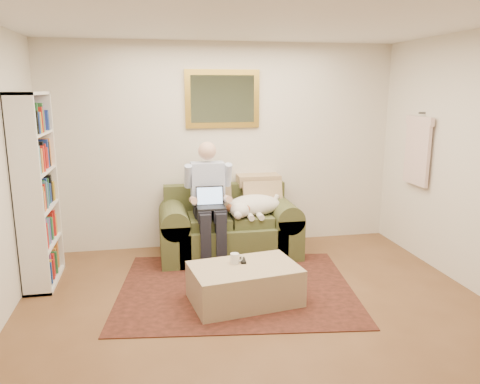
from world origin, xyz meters
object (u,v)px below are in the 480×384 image
object	(u,v)px
laptop	(210,202)
sleeping_dog	(254,205)
seated_man	(210,203)
coffee_mug	(235,258)
bookshelf	(37,191)
sofa	(229,232)
ottoman	(244,284)

from	to	relation	value
laptop	sleeping_dog	bearing A→B (deg)	13.64
seated_man	sleeping_dog	size ratio (longest dim) A/B	2.04
sleeping_dog	coffee_mug	bearing A→B (deg)	-111.45
bookshelf	sofa	bearing A→B (deg)	11.92
seated_man	coffee_mug	world-z (taller)	seated_man
laptop	sleeping_dog	world-z (taller)	laptop
seated_man	coffee_mug	distance (m)	1.13
ottoman	coffee_mug	bearing A→B (deg)	130.70
seated_man	sleeping_dog	xyz separation A→B (m)	(0.55, 0.07, -0.06)
sofa	coffee_mug	xyz separation A→B (m)	(-0.15, -1.25, 0.13)
seated_man	bookshelf	bearing A→B (deg)	-171.13
laptop	bookshelf	xyz separation A→B (m)	(-1.83, -0.22, 0.26)
sleeping_dog	coffee_mug	size ratio (longest dim) A/B	6.93
sofa	seated_man	world-z (taller)	seated_man
laptop	sleeping_dog	xyz separation A→B (m)	(0.55, 0.13, -0.10)
sofa	seated_man	bearing A→B (deg)	-148.55
sofa	laptop	bearing A→B (deg)	-138.98
ottoman	bookshelf	distance (m)	2.35
sleeping_dog	bookshelf	bearing A→B (deg)	-171.54
laptop	coffee_mug	xyz separation A→B (m)	(0.10, -1.03, -0.32)
sleeping_dog	bookshelf	distance (m)	2.44
ottoman	bookshelf	bearing A→B (deg)	155.95
coffee_mug	bookshelf	distance (m)	2.17
seated_man	coffee_mug	xyz separation A→B (m)	(0.10, -1.09, -0.29)
seated_man	ottoman	size ratio (longest dim) A/B	1.40
sofa	seated_man	size ratio (longest dim) A/B	1.19
laptop	bookshelf	bearing A→B (deg)	-173.13
sofa	coffee_mug	world-z (taller)	sofa
sleeping_dog	bookshelf	world-z (taller)	bookshelf
sofa	bookshelf	xyz separation A→B (m)	(-2.09, -0.44, 0.71)
sofa	bookshelf	distance (m)	2.25
sleeping_dog	coffee_mug	distance (m)	1.27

